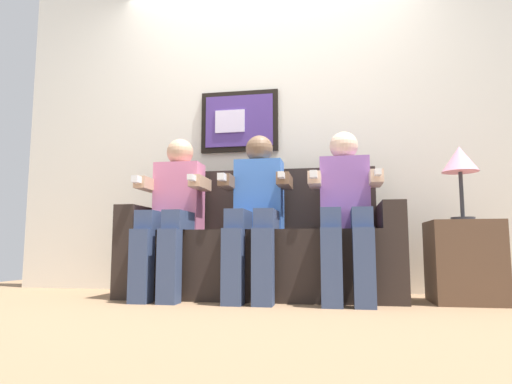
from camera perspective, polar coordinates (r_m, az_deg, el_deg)
name	(u,v)px	position (r m, az deg, el deg)	size (l,w,h in m)	color
ground_plane	(252,303)	(2.84, -0.55, -13.79)	(5.54, 5.54, 0.00)	#8C6B4C
back_wall_assembly	(269,127)	(3.70, 1.59, 8.12)	(4.26, 0.10, 2.60)	silver
couch	(261,251)	(3.14, 0.57, -7.43)	(1.86, 0.58, 0.90)	#2D231E
person_on_left	(173,208)	(3.14, -10.39, -1.95)	(0.46, 0.56, 1.11)	pink
person_in_middle	(256,206)	(2.99, 0.03, -1.81)	(0.46, 0.56, 1.11)	#3F72CC
person_on_right	(345,205)	(2.94, 11.16, -1.60)	(0.46, 0.56, 1.11)	#8C59A5
side_table_right	(464,262)	(3.09, 24.61, -7.96)	(0.40, 0.40, 0.50)	brown
table_lamp	(460,163)	(3.08, 24.20, 3.39)	(0.22, 0.22, 0.46)	#333338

